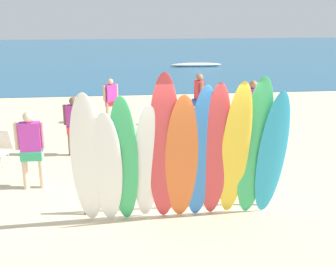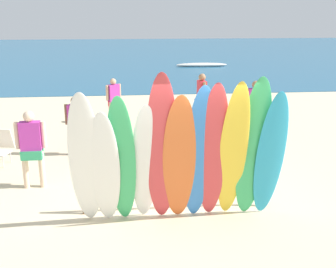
% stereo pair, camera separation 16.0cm
% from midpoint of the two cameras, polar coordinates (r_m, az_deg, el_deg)
% --- Properties ---
extents(ground, '(60.00, 60.00, 0.00)m').
position_cam_midpoint_polar(ground, '(21.35, -2.97, 6.77)').
color(ground, beige).
extents(ocean_water, '(60.00, 40.00, 0.02)m').
position_cam_midpoint_polar(ocean_water, '(38.45, -4.16, 11.06)').
color(ocean_water, '#235B7F').
rests_on(ocean_water, ground).
extents(surfboard_rack, '(3.51, 0.07, 0.65)m').
position_cam_midpoint_polar(surfboard_rack, '(7.71, 1.72, -6.82)').
color(surfboard_rack, brown).
rests_on(surfboard_rack, ground).
extents(surfboard_white_0, '(0.54, 0.72, 2.44)m').
position_cam_midpoint_polar(surfboard_white_0, '(6.96, -10.63, -3.63)').
color(surfboard_white_0, white).
rests_on(surfboard_white_0, ground).
extents(surfboard_white_1, '(0.53, 0.63, 2.11)m').
position_cam_midpoint_polar(surfboard_white_1, '(7.01, -7.99, -4.78)').
color(surfboard_white_1, white).
rests_on(surfboard_white_1, ground).
extents(surfboard_green_2, '(0.54, 0.63, 2.35)m').
position_cam_midpoint_polar(surfboard_green_2, '(6.98, -5.75, -3.75)').
color(surfboard_green_2, '#38B266').
rests_on(surfboard_green_2, ground).
extents(surfboard_white_3, '(0.52, 0.62, 2.19)m').
position_cam_midpoint_polar(surfboard_white_3, '(7.08, -2.56, -4.07)').
color(surfboard_white_3, white).
rests_on(surfboard_white_3, ground).
extents(surfboard_red_4, '(0.57, 0.63, 2.70)m').
position_cam_midpoint_polar(surfboard_red_4, '(6.95, -0.21, -2.21)').
color(surfboard_red_4, '#D13D42').
rests_on(surfboard_red_4, ground).
extents(surfboard_orange_5, '(0.60, 0.63, 2.35)m').
position_cam_midpoint_polar(surfboard_orange_5, '(7.03, 2.28, -3.51)').
color(surfboard_orange_5, orange).
rests_on(surfboard_orange_5, ground).
extents(surfboard_blue_6, '(0.56, 0.66, 2.50)m').
position_cam_midpoint_polar(surfboard_blue_6, '(7.05, 4.91, -2.87)').
color(surfboard_blue_6, '#337AD1').
rests_on(surfboard_blue_6, ground).
extents(surfboard_red_7, '(0.53, 0.71, 2.54)m').
position_cam_midpoint_polar(surfboard_red_7, '(7.09, 6.86, -2.64)').
color(surfboard_red_7, '#D13D42').
rests_on(surfboard_red_7, ground).
extents(surfboard_yellow_8, '(0.49, 0.78, 2.56)m').
position_cam_midpoint_polar(surfboard_yellow_8, '(7.13, 9.55, -2.52)').
color(surfboard_yellow_8, yellow).
rests_on(surfboard_yellow_8, ground).
extents(surfboard_green_9, '(0.60, 0.60, 2.60)m').
position_cam_midpoint_polar(surfboard_green_9, '(7.29, 12.20, -2.09)').
color(surfboard_green_9, '#38B266').
rests_on(surfboard_green_9, ground).
extents(surfboard_teal_10, '(0.55, 0.61, 2.37)m').
position_cam_midpoint_polar(surfboard_teal_10, '(7.40, 14.46, -2.92)').
color(surfboard_teal_10, '#289EC6').
rests_on(surfboard_teal_10, ground).
extents(beachgoer_midbeach, '(0.63, 0.27, 1.67)m').
position_cam_midpoint_polar(beachgoer_midbeach, '(12.46, 12.18, 3.95)').
color(beachgoer_midbeach, '#9E704C').
rests_on(beachgoer_midbeach, ground).
extents(beachgoer_by_water, '(0.49, 0.36, 1.48)m').
position_cam_midpoint_polar(beachgoer_by_water, '(13.92, -7.14, 5.03)').
color(beachgoer_by_water, tan).
rests_on(beachgoer_by_water, ground).
extents(beachgoer_strolling, '(0.57, 0.29, 1.54)m').
position_cam_midpoint_polar(beachgoer_strolling, '(10.80, -12.08, 1.65)').
color(beachgoer_strolling, brown).
rests_on(beachgoer_strolling, ground).
extents(beachgoer_near_rack, '(0.44, 0.64, 1.69)m').
position_cam_midpoint_polar(beachgoer_near_rack, '(13.50, 4.99, 5.25)').
color(beachgoer_near_rack, '#9E704C').
rests_on(beachgoer_near_rack, ground).
extents(beachgoer_photographing, '(0.63, 0.27, 1.66)m').
position_cam_midpoint_polar(beachgoer_photographing, '(8.97, -17.77, -1.34)').
color(beachgoer_photographing, beige).
rests_on(beachgoer_photographing, ground).
extents(beach_chair_red, '(0.63, 0.73, 0.84)m').
position_cam_midpoint_polar(beach_chair_red, '(10.90, -21.59, -1.49)').
color(beach_chair_red, '#B7B7BC').
rests_on(beach_chair_red, ground).
extents(distant_boat, '(3.49, 0.62, 0.28)m').
position_cam_midpoint_polar(distant_boat, '(28.59, 4.80, 9.44)').
color(distant_boat, silver).
rests_on(distant_boat, ground).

